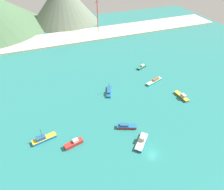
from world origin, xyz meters
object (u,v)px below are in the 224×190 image
at_px(fishing_boat_7, 154,81).
at_px(radio_tower, 97,14).
at_px(fishing_boat_4, 43,139).
at_px(fishing_boat_6, 126,126).
at_px(fishing_boat_5, 109,91).
at_px(fishing_boat_2, 182,96).
at_px(fishing_boat_3, 142,141).
at_px(fishing_boat_1, 142,67).
at_px(fishing_boat_0, 74,143).

height_order(fishing_boat_7, radio_tower, radio_tower).
height_order(fishing_boat_4, fishing_boat_6, fishing_boat_4).
bearing_deg(fishing_boat_5, radio_tower, 75.66).
bearing_deg(fishing_boat_4, fishing_boat_2, 2.63).
distance_m(fishing_boat_3, fishing_boat_4, 38.08).
xyz_separation_m(fishing_boat_3, fishing_boat_6, (-2.29, 9.36, -0.08)).
bearing_deg(fishing_boat_2, fishing_boat_7, 108.60).
distance_m(fishing_boat_2, radio_tower, 99.27).
bearing_deg(fishing_boat_7, fishing_boat_6, -138.03).
height_order(fishing_boat_1, fishing_boat_4, fishing_boat_4).
xyz_separation_m(fishing_boat_1, fishing_boat_5, (-27.19, -16.34, 0.08)).
bearing_deg(radio_tower, fishing_boat_7, -85.99).
bearing_deg(fishing_boat_2, radio_tower, 96.60).
xyz_separation_m(fishing_boat_2, fishing_boat_7, (-5.64, 16.76, -0.10)).
xyz_separation_m(fishing_boat_0, fishing_boat_4, (-10.54, 6.54, -0.03)).
bearing_deg(fishing_boat_1, fishing_boat_5, -148.99).
relative_size(fishing_boat_2, fishing_boat_4, 0.93).
xyz_separation_m(fishing_boat_0, fishing_boat_3, (24.49, -8.38, -0.03)).
height_order(fishing_boat_4, fishing_boat_5, fishing_boat_4).
xyz_separation_m(fishing_boat_2, fishing_boat_5, (-31.98, 16.76, -0.08)).
bearing_deg(fishing_boat_1, fishing_boat_3, -117.68).
relative_size(fishing_boat_1, fishing_boat_3, 0.84).
xyz_separation_m(fishing_boat_1, fishing_boat_6, (-29.09, -41.74, 0.14)).
bearing_deg(fishing_boat_0, radio_tower, 67.35).
height_order(fishing_boat_0, fishing_boat_4, fishing_boat_4).
bearing_deg(fishing_boat_5, fishing_boat_1, 31.01).
xyz_separation_m(fishing_boat_3, fishing_boat_4, (-35.03, 14.93, -0.00)).
height_order(fishing_boat_0, fishing_boat_2, fishing_boat_2).
bearing_deg(fishing_boat_4, radio_tower, 61.23).
bearing_deg(fishing_boat_6, fishing_boat_0, -177.48).
relative_size(fishing_boat_1, fishing_boat_4, 0.73).
distance_m(fishing_boat_3, fishing_boat_6, 9.64).
height_order(fishing_boat_3, fishing_boat_5, fishing_boat_5).
height_order(fishing_boat_3, fishing_boat_7, fishing_boat_3).
height_order(fishing_boat_5, fishing_boat_6, fishing_boat_5).
relative_size(fishing_boat_3, fishing_boat_5, 0.86).
relative_size(fishing_boat_0, fishing_boat_1, 1.08).
relative_size(fishing_boat_2, fishing_boat_6, 1.07).
distance_m(fishing_boat_2, fishing_boat_5, 36.11).
bearing_deg(fishing_boat_0, fishing_boat_4, 148.17).
distance_m(fishing_boat_4, fishing_boat_5, 39.91).
height_order(fishing_boat_3, radio_tower, radio_tower).
bearing_deg(fishing_boat_1, fishing_boat_0, -140.21).
xyz_separation_m(fishing_boat_5, fishing_boat_6, (-1.90, -25.40, 0.06)).
bearing_deg(fishing_boat_5, fishing_boat_6, -94.27).
xyz_separation_m(fishing_boat_4, radio_tower, (55.31, 100.72, 13.78)).
bearing_deg(fishing_boat_3, radio_tower, 80.05).
bearing_deg(fishing_boat_7, fishing_boat_4, -161.99).
distance_m(fishing_boat_7, radio_tower, 82.27).
xyz_separation_m(fishing_boat_4, fishing_boat_5, (34.64, 19.83, -0.14)).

